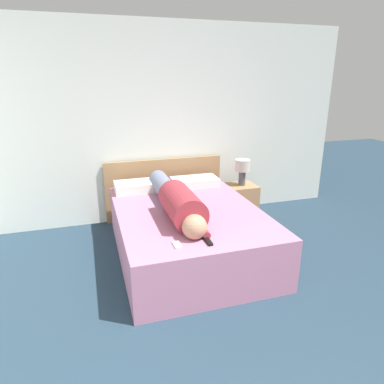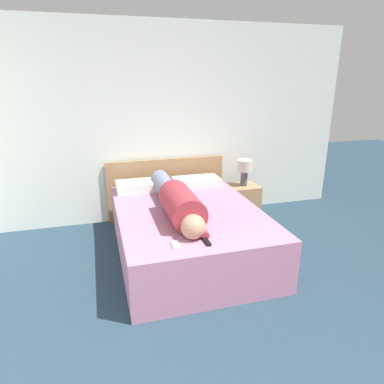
{
  "view_description": "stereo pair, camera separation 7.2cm",
  "coord_description": "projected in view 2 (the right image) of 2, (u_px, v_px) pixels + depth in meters",
  "views": [
    {
      "loc": [
        -0.86,
        -0.86,
        1.92
      ],
      "look_at": [
        0.12,
        2.32,
        0.79
      ],
      "focal_mm": 32.0,
      "sensor_mm": 36.0,
      "label": 1
    },
    {
      "loc": [
        -0.8,
        -0.88,
        1.92
      ],
      "look_at": [
        0.12,
        2.32,
        0.79
      ],
      "focal_mm": 32.0,
      "sensor_mm": 36.0,
      "label": 2
    }
  ],
  "objects": [
    {
      "name": "tv_remote",
      "position": [
        207.0,
        241.0,
        2.98
      ],
      "size": [
        0.04,
        0.15,
        0.02
      ],
      "color": "black",
      "rests_on": "bed"
    },
    {
      "name": "table_lamp",
      "position": [
        244.0,
        168.0,
        4.64
      ],
      "size": [
        0.2,
        0.2,
        0.36
      ],
      "color": "#4C4C51",
      "rests_on": "nightstand"
    },
    {
      "name": "cell_phone",
      "position": [
        175.0,
        245.0,
        2.93
      ],
      "size": [
        0.06,
        0.13,
        0.01
      ],
      "color": "#B2B7BC",
      "rests_on": "bed"
    },
    {
      "name": "pillow_second",
      "position": [
        196.0,
        182.0,
        4.52
      ],
      "size": [
        0.6,
        0.33,
        0.11
      ],
      "color": "silver",
      "rests_on": "bed"
    },
    {
      "name": "person_lying",
      "position": [
        177.0,
        201.0,
        3.57
      ],
      "size": [
        0.33,
        1.69,
        0.33
      ],
      "color": "tan",
      "rests_on": "bed"
    },
    {
      "name": "pillow_near_headboard",
      "position": [
        142.0,
        186.0,
        4.33
      ],
      "size": [
        0.64,
        0.33,
        0.12
      ],
      "color": "silver",
      "rests_on": "bed"
    },
    {
      "name": "nightstand",
      "position": [
        243.0,
        202.0,
        4.79
      ],
      "size": [
        0.39,
        0.37,
        0.49
      ],
      "color": "#A37A51",
      "rests_on": "ground_plane"
    },
    {
      "name": "bed",
      "position": [
        188.0,
        232.0,
        3.81
      ],
      "size": [
        1.52,
        2.04,
        0.54
      ],
      "color": "#B2708E",
      "rests_on": "ground_plane"
    },
    {
      "name": "headboard",
      "position": [
        166.0,
        188.0,
        4.82
      ],
      "size": [
        1.64,
        0.04,
        0.85
      ],
      "color": "#A37A51",
      "rests_on": "ground_plane"
    },
    {
      "name": "wall_back",
      "position": [
        155.0,
        125.0,
        4.57
      ],
      "size": [
        5.48,
        0.06,
        2.6
      ],
      "color": "silver",
      "rests_on": "ground_plane"
    }
  ]
}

